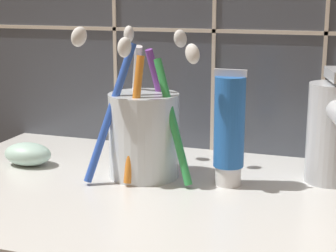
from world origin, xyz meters
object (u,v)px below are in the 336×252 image
(toothpaste_tube, at_px, (229,129))
(sink_faucet, at_px, (333,130))
(soap_bar, at_px, (28,154))
(toothbrush_cup, at_px, (144,131))

(toothpaste_tube, relative_size, sink_faucet, 1.01)
(sink_faucet, bearing_deg, soap_bar, -96.27)
(toothbrush_cup, height_order, toothpaste_tube, toothbrush_cup)
(soap_bar, bearing_deg, toothpaste_tube, 1.67)
(toothpaste_tube, height_order, sink_faucet, toothpaste_tube)
(toothbrush_cup, relative_size, soap_bar, 2.89)
(soap_bar, bearing_deg, toothbrush_cup, 2.69)
(toothbrush_cup, xyz_separation_m, soap_bar, (-0.16, -0.01, -0.04))
(toothbrush_cup, bearing_deg, soap_bar, -177.31)
(toothpaste_tube, bearing_deg, toothbrush_cup, -179.89)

